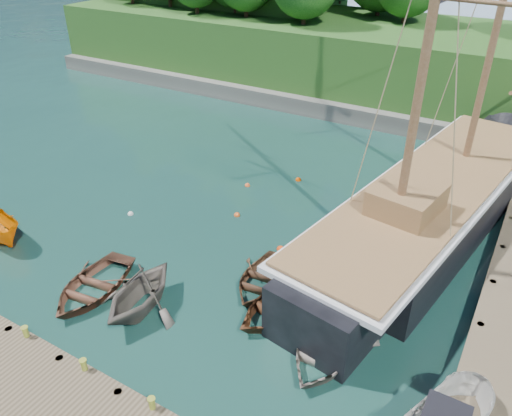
{
  "coord_description": "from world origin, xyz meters",
  "views": [
    {
      "loc": [
        10.0,
        -12.21,
        14.01
      ],
      "look_at": [
        -0.26,
        5.06,
        2.0
      ],
      "focal_mm": 35.0,
      "sensor_mm": 36.0,
      "label": 1
    }
  ],
  "objects_px": {
    "rowboat_0": "(94,291)",
    "rowboat_2": "(283,311)",
    "rowboat_1": "(142,308)",
    "rowboat_3": "(326,354)",
    "motorboat_orange": "(0,238)",
    "schooner": "(430,211)",
    "rowboat_4": "(262,284)"
  },
  "relations": [
    {
      "from": "rowboat_0",
      "to": "motorboat_orange",
      "type": "height_order",
      "value": "motorboat_orange"
    },
    {
      "from": "rowboat_0",
      "to": "motorboat_orange",
      "type": "relative_size",
      "value": 1.09
    },
    {
      "from": "rowboat_2",
      "to": "rowboat_4",
      "type": "relative_size",
      "value": 1.16
    },
    {
      "from": "rowboat_1",
      "to": "rowboat_3",
      "type": "relative_size",
      "value": 0.92
    },
    {
      "from": "rowboat_1",
      "to": "motorboat_orange",
      "type": "height_order",
      "value": "rowboat_1"
    },
    {
      "from": "rowboat_0",
      "to": "motorboat_orange",
      "type": "xyz_separation_m",
      "value": [
        -7.04,
        0.5,
        0.0
      ]
    },
    {
      "from": "rowboat_1",
      "to": "motorboat_orange",
      "type": "bearing_deg",
      "value": 171.77
    },
    {
      "from": "rowboat_4",
      "to": "schooner",
      "type": "xyz_separation_m",
      "value": [
        5.04,
        7.93,
        1.16
      ]
    },
    {
      "from": "motorboat_orange",
      "to": "rowboat_4",
      "type": "bearing_deg",
      "value": -62.1
    },
    {
      "from": "rowboat_1",
      "to": "schooner",
      "type": "xyz_separation_m",
      "value": [
        8.5,
        11.78,
        1.16
      ]
    },
    {
      "from": "rowboat_3",
      "to": "motorboat_orange",
      "type": "distance_m",
      "value": 17.07
    },
    {
      "from": "rowboat_2",
      "to": "rowboat_3",
      "type": "xyz_separation_m",
      "value": [
        2.41,
        -1.2,
        0.0
      ]
    },
    {
      "from": "rowboat_2",
      "to": "rowboat_4",
      "type": "bearing_deg",
      "value": 166.46
    },
    {
      "from": "rowboat_1",
      "to": "rowboat_3",
      "type": "xyz_separation_m",
      "value": [
        7.49,
        1.6,
        0.0
      ]
    },
    {
      "from": "rowboat_3",
      "to": "motorboat_orange",
      "type": "relative_size",
      "value": 1.07
    },
    {
      "from": "rowboat_0",
      "to": "schooner",
      "type": "xyz_separation_m",
      "value": [
        10.99,
        12.04,
        1.16
      ]
    },
    {
      "from": "rowboat_3",
      "to": "rowboat_4",
      "type": "relative_size",
      "value": 1.13
    },
    {
      "from": "rowboat_1",
      "to": "rowboat_2",
      "type": "xyz_separation_m",
      "value": [
        5.07,
        2.8,
        0.0
      ]
    },
    {
      "from": "motorboat_orange",
      "to": "schooner",
      "type": "bearing_deg",
      "value": -44.99
    },
    {
      "from": "rowboat_0",
      "to": "rowboat_2",
      "type": "bearing_deg",
      "value": 14.04
    },
    {
      "from": "motorboat_orange",
      "to": "schooner",
      "type": "distance_m",
      "value": 21.43
    },
    {
      "from": "rowboat_1",
      "to": "rowboat_4",
      "type": "xyz_separation_m",
      "value": [
        3.46,
        3.85,
        0.0
      ]
    },
    {
      "from": "rowboat_4",
      "to": "schooner",
      "type": "height_order",
      "value": "schooner"
    },
    {
      "from": "rowboat_3",
      "to": "motorboat_orange",
      "type": "bearing_deg",
      "value": -174.97
    },
    {
      "from": "rowboat_2",
      "to": "rowboat_4",
      "type": "height_order",
      "value": "rowboat_2"
    },
    {
      "from": "rowboat_2",
      "to": "schooner",
      "type": "xyz_separation_m",
      "value": [
        3.42,
        8.98,
        1.16
      ]
    },
    {
      "from": "rowboat_4",
      "to": "rowboat_0",
      "type": "bearing_deg",
      "value": -150.6
    },
    {
      "from": "rowboat_0",
      "to": "schooner",
      "type": "relative_size",
      "value": 0.16
    },
    {
      "from": "rowboat_2",
      "to": "motorboat_orange",
      "type": "height_order",
      "value": "motorboat_orange"
    },
    {
      "from": "rowboat_3",
      "to": "schooner",
      "type": "height_order",
      "value": "schooner"
    },
    {
      "from": "rowboat_1",
      "to": "schooner",
      "type": "relative_size",
      "value": 0.14
    },
    {
      "from": "rowboat_0",
      "to": "rowboat_3",
      "type": "bearing_deg",
      "value": 2.58
    }
  ]
}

